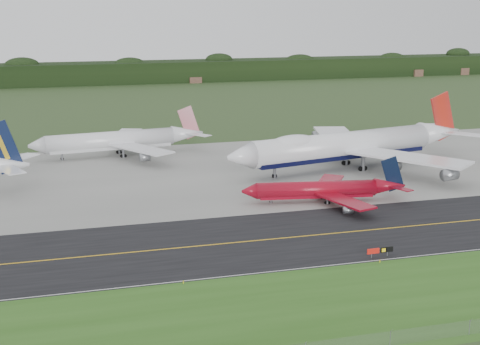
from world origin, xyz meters
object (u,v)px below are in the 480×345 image
object	(u,v)px
taxiway_sign	(380,250)
jet_star_tail	(120,140)
jet_ba_747	(350,145)
jet_red_737	(325,190)

from	to	relation	value
taxiway_sign	jet_star_tail	bearing A→B (deg)	111.05
jet_star_tail	taxiway_sign	world-z (taller)	jet_star_tail
jet_star_tail	taxiway_sign	distance (m)	103.72
jet_ba_747	taxiway_sign	bearing A→B (deg)	-109.61
jet_ba_747	jet_star_tail	xyz separation A→B (m)	(-59.88, 33.18, -2.00)
jet_ba_747	jet_star_tail	distance (m)	68.49
jet_red_737	jet_star_tail	world-z (taller)	jet_star_tail
jet_red_737	taxiway_sign	bearing A→B (deg)	-96.06
jet_star_tail	taxiway_sign	bearing A→B (deg)	-68.95
jet_ba_747	jet_red_737	size ratio (longest dim) A/B	2.01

